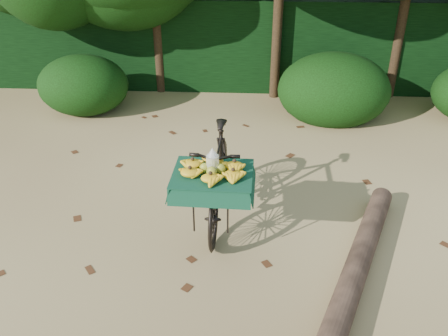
{
  "coord_description": "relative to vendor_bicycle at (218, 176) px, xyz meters",
  "views": [
    {
      "loc": [
        0.03,
        -3.76,
        3.41
      ],
      "look_at": [
        -0.24,
        0.86,
        0.8
      ],
      "focal_mm": 38.0,
      "sensor_mm": 36.0,
      "label": 1
    }
  ],
  "objects": [
    {
      "name": "ground",
      "position": [
        0.32,
        -1.03,
        -0.59
      ],
      "size": [
        80.0,
        80.0,
        0.0
      ],
      "primitive_type": "plane",
      "color": "tan",
      "rests_on": "ground"
    },
    {
      "name": "vendor_bicycle",
      "position": [
        0.0,
        0.0,
        0.0
      ],
      "size": [
        0.85,
        1.93,
        1.16
      ],
      "rotation": [
        0.0,
        0.0,
        -0.03
      ],
      "color": "black",
      "rests_on": "ground"
    },
    {
      "name": "fallen_log",
      "position": [
        1.4,
        -1.19,
        -0.47
      ],
      "size": [
        1.56,
        3.3,
        0.25
      ],
      "primitive_type": "cylinder",
      "rotation": [
        1.57,
        0.0,
        -0.39
      ],
      "color": "brown",
      "rests_on": "ground"
    },
    {
      "name": "hedge_backdrop",
      "position": [
        0.32,
        5.27,
        0.31
      ],
      "size": [
        26.0,
        1.8,
        1.8
      ],
      "primitive_type": "cube",
      "color": "black",
      "rests_on": "ground"
    },
    {
      "name": "bush_clumps",
      "position": [
        0.82,
        3.27,
        -0.14
      ],
      "size": [
        8.8,
        1.7,
        0.9
      ],
      "primitive_type": null,
      "color": "black",
      "rests_on": "ground"
    },
    {
      "name": "leaf_litter",
      "position": [
        0.32,
        -0.38,
        -0.59
      ],
      "size": [
        7.0,
        7.3,
        0.01
      ],
      "primitive_type": null,
      "color": "#492713",
      "rests_on": "ground"
    }
  ]
}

